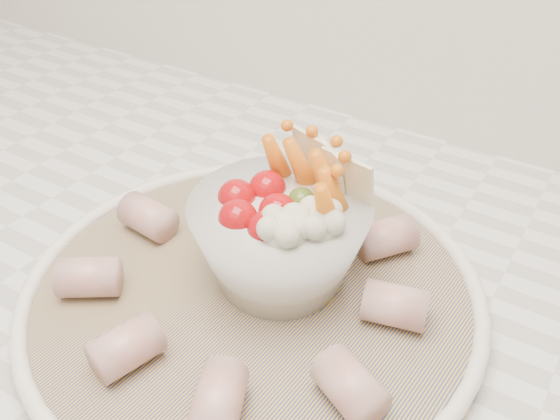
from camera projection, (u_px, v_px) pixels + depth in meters
The scene contains 3 objects.
serving_platter at pixel (253, 292), 0.47m from camera, with size 0.37×0.37×0.02m.
veggie_bowl at pixel (282, 235), 0.46m from camera, with size 0.13×0.13×0.11m.
cured_meat_rolls at pixel (252, 274), 0.46m from camera, with size 0.27×0.27×0.03m.
Camera 1 is at (0.21, 1.15, 1.26)m, focal length 40.00 mm.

